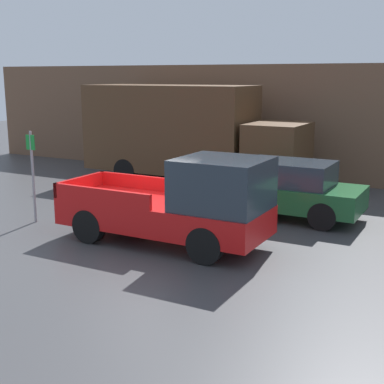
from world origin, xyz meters
name	(u,v)px	position (x,y,z in m)	size (l,w,h in m)	color
ground_plane	(134,238)	(0.00, 0.00, 0.00)	(60.00, 60.00, 0.00)	#3D3D3F
building_wall	(267,122)	(0.00, 9.13, 2.18)	(28.00, 0.15, 4.36)	brown
pickup_truck	(181,204)	(1.33, 0.05, 1.01)	(5.06, 1.94, 2.17)	red
car	(285,189)	(2.60, 3.74, 0.82)	(4.35, 1.89, 1.61)	#1E592D
delivery_truck	(184,132)	(-2.32, 6.71, 1.90)	(8.32, 2.45, 3.60)	#4C331E
parking_sign	(33,172)	(-3.25, -0.03, 1.41)	(0.30, 0.07, 2.50)	gray
newspaper_box	(287,168)	(0.95, 8.81, 0.51)	(0.45, 0.40, 1.03)	gold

